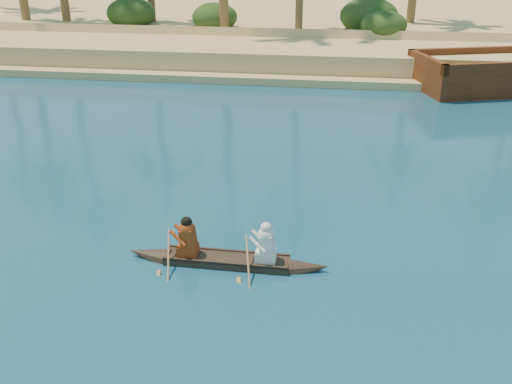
# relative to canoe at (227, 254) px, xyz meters

# --- Properties ---
(sandy_embankment) EXTENTS (150.00, 51.00, 1.50)m
(sandy_embankment) POSITION_rel_canoe_xyz_m (3.95, 40.85, 0.29)
(sandy_embankment) COLOR tan
(sandy_embankment) RESTS_ON ground
(shrub_cluster) EXTENTS (100.00, 6.00, 2.40)m
(shrub_cluster) POSITION_rel_canoe_xyz_m (3.95, 25.47, 0.96)
(shrub_cluster) COLOR #1F3513
(shrub_cluster) RESTS_ON ground
(canoe) EXTENTS (4.48, 0.65, 1.23)m
(canoe) POSITION_rel_canoe_xyz_m (0.00, 0.00, 0.00)
(canoe) COLOR #30241A
(canoe) RESTS_ON ground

